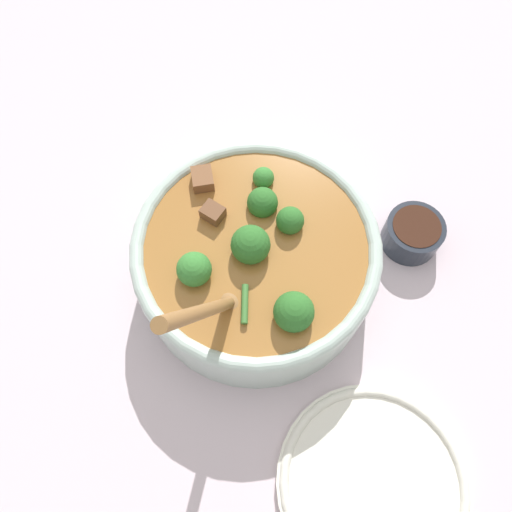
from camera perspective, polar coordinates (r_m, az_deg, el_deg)
The scene contains 4 objects.
ground_plane at distance 0.61m, azimuth 0.00°, elevation -2.27°, with size 4.00×4.00×0.00m, color silver.
stew_bowl at distance 0.56m, azimuth -0.02°, elevation -0.28°, with size 0.27×0.29×0.27m.
condiment_bowl at distance 0.64m, azimuth 17.50°, elevation 2.54°, with size 0.07×0.07×0.04m.
empty_plate at distance 0.57m, azimuth 13.25°, elevation -23.99°, with size 0.20×0.20×0.02m.
Camera 1 is at (-0.16, 0.16, 0.57)m, focal length 35.00 mm.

